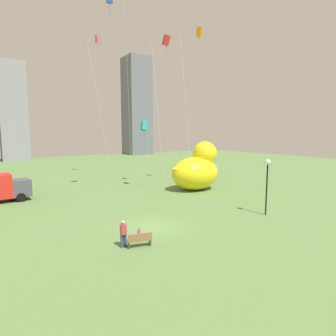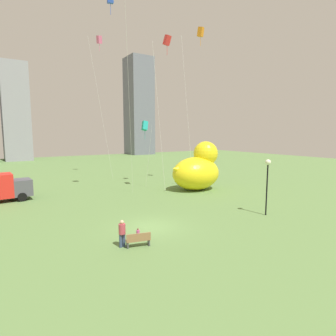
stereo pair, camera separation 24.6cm
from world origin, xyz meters
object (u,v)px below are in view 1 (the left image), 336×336
at_px(park_bench, 140,240).
at_px(person_child, 139,234).
at_px(lamppost, 267,172).
at_px(kite_orange, 199,34).
at_px(kite_teal, 144,126).
at_px(person_adult, 123,232).
at_px(kite_pink, 98,41).
at_px(kite_red, 166,42).
at_px(giant_inflatable_duck, 197,169).

bearing_deg(park_bench, person_child, 65.26).
distance_m(lamppost, kite_orange, 21.46).
bearing_deg(kite_teal, person_adult, -122.12).
bearing_deg(person_adult, kite_teal, 57.88).
distance_m(lamppost, kite_pink, 32.83).
xyz_separation_m(lamppost, kite_red, (-1.06, 14.13, 14.00)).
relative_size(giant_inflatable_duck, kite_red, 0.39).
xyz_separation_m(park_bench, person_child, (0.38, 0.83, 0.01)).
xyz_separation_m(lamppost, kite_pink, (-4.62, 27.67, 17.06)).
relative_size(giant_inflatable_duck, lamppost, 1.50).
height_order(person_child, kite_pink, kite_pink).
xyz_separation_m(person_adult, kite_pink, (8.34, 27.35, 19.78)).
bearing_deg(kite_red, giant_inflatable_duck, -41.07).
distance_m(kite_teal, kite_red, 10.23).
bearing_deg(lamppost, person_child, 176.97).
height_order(kite_orange, kite_red, kite_orange).
distance_m(kite_teal, kite_pink, 17.52).
relative_size(person_adult, giant_inflatable_duck, 0.24).
height_order(person_child, kite_orange, kite_orange).
bearing_deg(person_child, giant_inflatable_duck, 39.06).
xyz_separation_m(kite_red, kite_pink, (-3.56, 13.54, 3.06)).
xyz_separation_m(kite_orange, kite_pink, (-8.49, 13.64, 1.28)).
bearing_deg(kite_pink, lamppost, -80.52).
bearing_deg(person_child, kite_red, 51.64).
bearing_deg(kite_teal, kite_red, -40.29).
relative_size(person_child, kite_orange, 0.04).
bearing_deg(kite_teal, person_child, -119.28).
height_order(kite_teal, kite_red, kite_red).
height_order(park_bench, kite_teal, kite_teal).
bearing_deg(kite_pink, kite_orange, -58.09).
xyz_separation_m(giant_inflatable_duck, kite_pink, (-6.43, 16.04, 18.20)).
xyz_separation_m(kite_teal, kite_red, (2.11, -1.79, 9.85)).
relative_size(giant_inflatable_duck, kite_teal, 0.84).
relative_size(person_adult, person_child, 1.96).
height_order(giant_inflatable_duck, kite_red, kite_red).
bearing_deg(park_bench, person_adult, 147.59).
height_order(person_adult, kite_orange, kite_orange).
height_order(person_child, kite_teal, kite_teal).
height_order(person_adult, kite_red, kite_red).
distance_m(person_child, lamppost, 12.19).
bearing_deg(person_adult, kite_red, 49.23).
relative_size(giant_inflatable_duck, kite_orange, 0.35).
bearing_deg(giant_inflatable_duck, lamppost, -98.85).
bearing_deg(kite_pink, giant_inflatable_duck, -68.16).
relative_size(park_bench, giant_inflatable_duck, 0.22).
bearing_deg(kite_teal, park_bench, -119.05).
bearing_deg(kite_red, lamppost, -85.71).
bearing_deg(person_adult, kite_orange, 39.15).
distance_m(park_bench, kite_pink, 35.27).
relative_size(kite_orange, kite_pink, 0.94).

